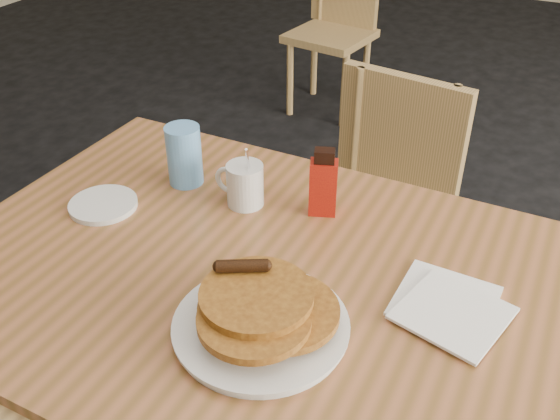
{
  "coord_description": "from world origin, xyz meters",
  "views": [
    {
      "loc": [
        0.41,
        -0.8,
        1.5
      ],
      "look_at": [
        -0.01,
        0.03,
        0.87
      ],
      "focal_mm": 40.0,
      "sensor_mm": 36.0,
      "label": 1
    }
  ],
  "objects_px": {
    "pancake_plate": "(261,317)",
    "syrup_bottle": "(323,184)",
    "main_table": "(272,292)",
    "coffee_mug": "(244,184)",
    "chair_wall_extra": "(337,14)",
    "chair_main_far": "(385,198)",
    "blue_tumbler": "(184,155)"
  },
  "relations": [
    {
      "from": "main_table",
      "to": "pancake_plate",
      "type": "xyz_separation_m",
      "value": [
        0.05,
        -0.13,
        0.07
      ]
    },
    {
      "from": "coffee_mug",
      "to": "chair_wall_extra",
      "type": "bearing_deg",
      "value": 119.59
    },
    {
      "from": "chair_main_far",
      "to": "blue_tumbler",
      "type": "xyz_separation_m",
      "value": [
        -0.33,
        -0.51,
        0.31
      ]
    },
    {
      "from": "chair_wall_extra",
      "to": "pancake_plate",
      "type": "bearing_deg",
      "value": -62.77
    },
    {
      "from": "main_table",
      "to": "coffee_mug",
      "type": "xyz_separation_m",
      "value": [
        -0.17,
        0.19,
        0.09
      ]
    },
    {
      "from": "blue_tumbler",
      "to": "pancake_plate",
      "type": "bearing_deg",
      "value": -41.94
    },
    {
      "from": "main_table",
      "to": "coffee_mug",
      "type": "distance_m",
      "value": 0.27
    },
    {
      "from": "chair_wall_extra",
      "to": "pancake_plate",
      "type": "xyz_separation_m",
      "value": [
        0.86,
        -2.43,
        0.27
      ]
    },
    {
      "from": "chair_wall_extra",
      "to": "syrup_bottle",
      "type": "distance_m",
      "value": 2.24
    },
    {
      "from": "main_table",
      "to": "chair_main_far",
      "type": "bearing_deg",
      "value": 90.16
    },
    {
      "from": "coffee_mug",
      "to": "blue_tumbler",
      "type": "height_order",
      "value": "coffee_mug"
    },
    {
      "from": "chair_main_far",
      "to": "coffee_mug",
      "type": "relative_size",
      "value": 5.69
    },
    {
      "from": "chair_main_far",
      "to": "coffee_mug",
      "type": "xyz_separation_m",
      "value": [
        -0.16,
        -0.53,
        0.29
      ]
    },
    {
      "from": "chair_wall_extra",
      "to": "chair_main_far",
      "type": "bearing_deg",
      "value": -55.12
    },
    {
      "from": "pancake_plate",
      "to": "blue_tumbler",
      "type": "bearing_deg",
      "value": 138.06
    },
    {
      "from": "coffee_mug",
      "to": "syrup_bottle",
      "type": "relative_size",
      "value": 0.99
    },
    {
      "from": "main_table",
      "to": "syrup_bottle",
      "type": "relative_size",
      "value": 8.77
    },
    {
      "from": "coffee_mug",
      "to": "blue_tumbler",
      "type": "relative_size",
      "value": 1.08
    },
    {
      "from": "pancake_plate",
      "to": "coffee_mug",
      "type": "bearing_deg",
      "value": 123.72
    },
    {
      "from": "pancake_plate",
      "to": "blue_tumbler",
      "type": "xyz_separation_m",
      "value": [
        -0.38,
        0.34,
        0.04
      ]
    },
    {
      "from": "main_table",
      "to": "chair_wall_extra",
      "type": "distance_m",
      "value": 2.44
    },
    {
      "from": "coffee_mug",
      "to": "main_table",
      "type": "bearing_deg",
      "value": -36.17
    },
    {
      "from": "blue_tumbler",
      "to": "coffee_mug",
      "type": "bearing_deg",
      "value": -6.14
    },
    {
      "from": "main_table",
      "to": "chair_wall_extra",
      "type": "bearing_deg",
      "value": 109.43
    },
    {
      "from": "chair_wall_extra",
      "to": "pancake_plate",
      "type": "distance_m",
      "value": 2.59
    },
    {
      "from": "main_table",
      "to": "coffee_mug",
      "type": "relative_size",
      "value": 8.9
    },
    {
      "from": "pancake_plate",
      "to": "syrup_bottle",
      "type": "xyz_separation_m",
      "value": [
        -0.05,
        0.37,
        0.04
      ]
    },
    {
      "from": "pancake_plate",
      "to": "blue_tumbler",
      "type": "distance_m",
      "value": 0.51
    },
    {
      "from": "syrup_bottle",
      "to": "chair_main_far",
      "type": "bearing_deg",
      "value": 69.57
    },
    {
      "from": "chair_main_far",
      "to": "blue_tumbler",
      "type": "distance_m",
      "value": 0.68
    },
    {
      "from": "syrup_bottle",
      "to": "blue_tumbler",
      "type": "relative_size",
      "value": 1.1
    },
    {
      "from": "pancake_plate",
      "to": "coffee_mug",
      "type": "xyz_separation_m",
      "value": [
        -0.21,
        0.32,
        0.02
      ]
    }
  ]
}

